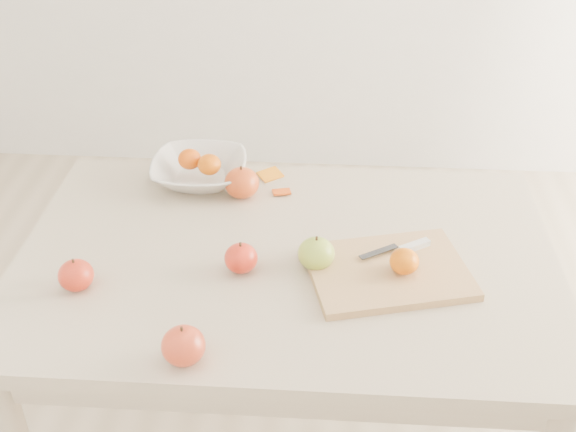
{
  "coord_description": "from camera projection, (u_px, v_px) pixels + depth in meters",
  "views": [
    {
      "loc": [
        0.09,
        -1.29,
        1.71
      ],
      "look_at": [
        0.0,
        0.05,
        0.82
      ],
      "focal_mm": 45.0,
      "sensor_mm": 36.0,
      "label": 1
    }
  ],
  "objects": [
    {
      "name": "orange_peel_a",
      "position": [
        270.0,
        176.0,
        1.89
      ],
      "size": [
        0.07,
        0.07,
        0.01
      ],
      "primitive_type": "cube",
      "rotation": [
        0.21,
        0.0,
        0.68
      ],
      "color": "orange",
      "rests_on": "table"
    },
    {
      "name": "paring_knife",
      "position": [
        409.0,
        247.0,
        1.59
      ],
      "size": [
        0.16,
        0.09,
        0.01
      ],
      "color": "silver",
      "rests_on": "cutting_board"
    },
    {
      "name": "apple_red_a",
      "position": [
        242.0,
        183.0,
        1.79
      ],
      "size": [
        0.09,
        0.09,
        0.08
      ],
      "primitive_type": "ellipsoid",
      "color": "maroon",
      "rests_on": "table"
    },
    {
      "name": "fruit_bowl",
      "position": [
        199.0,
        171.0,
        1.86
      ],
      "size": [
        0.24,
        0.24,
        0.06
      ],
      "primitive_type": "imported",
      "color": "silver",
      "rests_on": "table"
    },
    {
      "name": "table",
      "position": [
        287.0,
        289.0,
        1.66
      ],
      "size": [
        1.2,
        0.8,
        0.75
      ],
      "color": "#C2B193",
      "rests_on": "ground"
    },
    {
      "name": "apple_red_e",
      "position": [
        241.0,
        258.0,
        1.54
      ],
      "size": [
        0.07,
        0.07,
        0.06
      ],
      "primitive_type": "ellipsoid",
      "color": "#9B0916",
      "rests_on": "table"
    },
    {
      "name": "board_tangerine",
      "position": [
        404.0,
        261.0,
        1.51
      ],
      "size": [
        0.06,
        0.06,
        0.05
      ],
      "primitive_type": "ellipsoid",
      "color": "#DA6107",
      "rests_on": "cutting_board"
    },
    {
      "name": "apple_red_c",
      "position": [
        183.0,
        346.0,
        1.31
      ],
      "size": [
        0.08,
        0.08,
        0.07
      ],
      "primitive_type": "ellipsoid",
      "color": "maroon",
      "rests_on": "table"
    },
    {
      "name": "bowl_tangerine_far",
      "position": [
        209.0,
        164.0,
        1.83
      ],
      "size": [
        0.06,
        0.06,
        0.05
      ],
      "primitive_type": "ellipsoid",
      "color": "#C95007",
      "rests_on": "fruit_bowl"
    },
    {
      "name": "cutting_board",
      "position": [
        388.0,
        271.0,
        1.54
      ],
      "size": [
        0.38,
        0.32,
        0.02
      ],
      "primitive_type": "cube",
      "rotation": [
        0.0,
        0.0,
        0.25
      ],
      "color": "tan",
      "rests_on": "table"
    },
    {
      "name": "orange_peel_b",
      "position": [
        282.0,
        193.0,
        1.82
      ],
      "size": [
        0.05,
        0.04,
        0.01
      ],
      "primitive_type": "cube",
      "rotation": [
        -0.14,
        0.0,
        0.22
      ],
      "color": "#D74C0F",
      "rests_on": "table"
    },
    {
      "name": "apple_green",
      "position": [
        316.0,
        254.0,
        1.55
      ],
      "size": [
        0.08,
        0.08,
        0.07
      ],
      "primitive_type": "ellipsoid",
      "color": "olive",
      "rests_on": "table"
    },
    {
      "name": "bowl_tangerine_near",
      "position": [
        190.0,
        159.0,
        1.85
      ],
      "size": [
        0.06,
        0.06,
        0.05
      ],
      "primitive_type": "ellipsoid",
      "color": "#C74807",
      "rests_on": "fruit_bowl"
    },
    {
      "name": "apple_red_d",
      "position": [
        76.0,
        275.0,
        1.49
      ],
      "size": [
        0.07,
        0.07,
        0.07
      ],
      "primitive_type": "ellipsoid",
      "color": "maroon",
      "rests_on": "table"
    }
  ]
}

